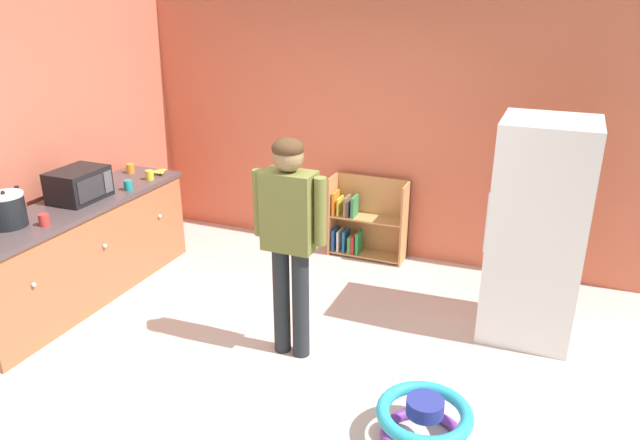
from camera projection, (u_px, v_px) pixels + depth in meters
name	position (u px, v px, depth m)	size (l,w,h in m)	color
ground_plane	(286.00, 366.00, 4.52)	(12.00, 12.00, 0.00)	beige
back_wall	(383.00, 127.00, 6.03)	(5.20, 0.06, 2.70)	#CC6549
left_side_wall	(69.00, 137.00, 5.65)	(0.06, 2.99, 2.70)	#CB654C
kitchen_counter	(79.00, 251.00, 5.39)	(0.65, 2.40, 0.90)	#A1613C
refrigerator	(537.00, 232.00, 4.67)	(0.73, 0.68, 1.78)	white
bookshelf	(363.00, 223.00, 6.28)	(0.80, 0.28, 0.85)	tan
standing_person	(290.00, 229.00, 4.32)	(0.57, 0.23, 1.72)	#22272C
baby_walker	(424.00, 421.00, 3.72)	(0.60, 0.60, 0.32)	purple
microwave	(79.00, 185.00, 5.30)	(0.37, 0.48, 0.28)	black
crock_pot	(6.00, 210.00, 4.71)	(0.29, 0.29, 0.30)	black
banana_bunch	(161.00, 171.00, 6.06)	(0.15, 0.16, 0.04)	yellow
ketchup_bottle	(20.00, 203.00, 4.98)	(0.07, 0.07, 0.25)	red
teal_cup	(128.00, 185.00, 5.58)	(0.08, 0.08, 0.10)	teal
orange_cup	(130.00, 168.00, 6.08)	(0.08, 0.08, 0.10)	orange
green_cup	(105.00, 182.00, 5.66)	(0.08, 0.08, 0.10)	green
yellow_cup	(149.00, 175.00, 5.87)	(0.08, 0.08, 0.10)	yellow
red_cup	(44.00, 220.00, 4.76)	(0.08, 0.08, 0.10)	red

